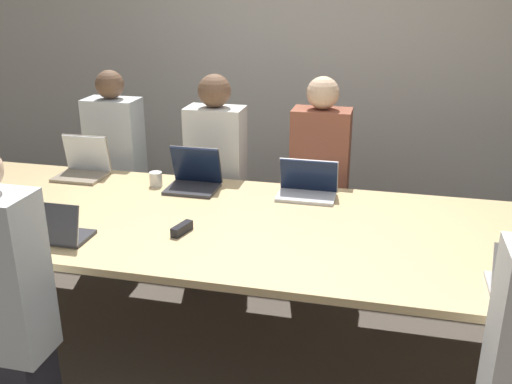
# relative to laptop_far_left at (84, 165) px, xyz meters

# --- Properties ---
(ground_plane) EXTENTS (24.00, 24.00, 0.00)m
(ground_plane) POSITION_rel_laptop_far_left_xyz_m (1.37, -0.53, -0.85)
(ground_plane) COLOR brown
(curtain_wall) EXTENTS (12.00, 0.06, 2.80)m
(curtain_wall) POSITION_rel_laptop_far_left_xyz_m (1.37, 1.51, 0.55)
(curtain_wall) COLOR beige
(curtain_wall) RESTS_ON ground_plane
(conference_table) EXTENTS (4.30, 1.37, 0.77)m
(conference_table) POSITION_rel_laptop_far_left_xyz_m (1.37, -0.53, -0.13)
(conference_table) COLOR #D6B77F
(conference_table) RESTS_ON ground_plane
(laptop_far_left) EXTENTS (0.33, 0.27, 0.28)m
(laptop_far_left) POSITION_rel_laptop_far_left_xyz_m (0.00, 0.00, 0.00)
(laptop_far_left) COLOR gray
(laptop_far_left) RESTS_ON conference_table
(person_far_left) EXTENTS (0.40, 0.24, 1.43)m
(person_far_left) POSITION_rel_laptop_far_left_xyz_m (0.02, 0.45, -0.15)
(person_far_left) COLOR #2D2D38
(person_far_left) RESTS_ON ground_plane
(laptop_far_center) EXTENTS (0.36, 0.23, 0.23)m
(laptop_far_center) POSITION_rel_laptop_far_left_xyz_m (1.56, -0.04, -0.01)
(laptop_far_center) COLOR silver
(laptop_far_center) RESTS_ON conference_table
(person_far_center) EXTENTS (0.40, 0.24, 1.44)m
(person_far_center) POSITION_rel_laptop_far_left_xyz_m (1.57, 0.45, -0.15)
(person_far_center) COLOR #2D2D38
(person_far_center) RESTS_ON ground_plane
(laptop_near_left) EXTENTS (0.31, 0.22, 0.22)m
(laptop_near_left) POSITION_rel_laptop_far_left_xyz_m (0.39, -0.99, -0.01)
(laptop_near_left) COLOR #333338
(laptop_near_left) RESTS_ON conference_table
(person_near_left) EXTENTS (0.40, 0.24, 1.42)m
(person_near_left) POSITION_rel_laptop_far_left_xyz_m (0.41, -1.49, -0.16)
(person_near_left) COLOR #2D2D38
(person_near_left) RESTS_ON ground_plane
(cup_near_left) EXTENTS (0.08, 0.08, 0.10)m
(cup_near_left) POSITION_rel_laptop_far_left_xyz_m (0.12, -0.99, -0.03)
(cup_near_left) COLOR #232328
(cup_near_left) RESTS_ON conference_table
(laptop_far_midleft) EXTENTS (0.33, 0.27, 0.27)m
(laptop_far_midleft) POSITION_rel_laptop_far_left_xyz_m (0.82, -0.06, -0.00)
(laptop_far_midleft) COLOR #333338
(laptop_far_midleft) RESTS_ON conference_table
(person_far_midleft) EXTENTS (0.40, 0.24, 1.45)m
(person_far_midleft) POSITION_rel_laptop_far_left_xyz_m (0.85, 0.34, -0.14)
(person_far_midleft) COLOR #2D2D38
(person_far_midleft) RESTS_ON ground_plane
(cup_far_midleft) EXTENTS (0.08, 0.08, 0.09)m
(cup_far_midleft) POSITION_rel_laptop_far_left_xyz_m (0.56, -0.08, -0.03)
(cup_far_midleft) COLOR white
(cup_far_midleft) RESTS_ON conference_table
(stapler) EXTENTS (0.08, 0.16, 0.05)m
(stapler) POSITION_rel_laptop_far_left_xyz_m (0.99, -0.75, -0.05)
(stapler) COLOR black
(stapler) RESTS_ON conference_table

